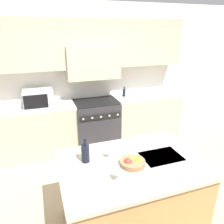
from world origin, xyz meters
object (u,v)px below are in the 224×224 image
at_px(microwave, 38,98).
at_px(wine_glass_far, 109,148).
at_px(oil_bottle_on_counter, 124,93).
at_px(wine_glass_near, 118,169).
at_px(wine_bottle, 85,153).
at_px(fruit_bowl, 132,162).
at_px(range_stove, 96,124).

xyz_separation_m(microwave, wine_glass_far, (0.67, -1.89, -0.07)).
distance_m(wine_glass_far, oil_bottle_on_counter, 2.18).
relative_size(wine_glass_near, wine_glass_far, 1.00).
bearing_deg(oil_bottle_on_counter, wine_bottle, -122.46).
bearing_deg(microwave, wine_glass_near, -74.73).
bearing_deg(wine_glass_far, wine_bottle, 174.57).
bearing_deg(microwave, fruit_bowl, -67.85).
xyz_separation_m(wine_glass_far, fruit_bowl, (0.18, -0.19, -0.10)).
relative_size(range_stove, wine_glass_far, 4.82).
relative_size(range_stove, fruit_bowl, 3.51).
relative_size(wine_bottle, wine_glass_far, 1.45).
relative_size(microwave, oil_bottle_on_counter, 2.48).
bearing_deg(range_stove, fruit_bowl, -94.63).
distance_m(range_stove, microwave, 1.20).
xyz_separation_m(microwave, wine_bottle, (0.41, -1.87, -0.10)).
bearing_deg(wine_glass_far, range_stove, 79.37).
distance_m(wine_glass_far, fruit_bowl, 0.29).
xyz_separation_m(range_stove, wine_glass_near, (-0.40, -2.26, 0.56)).
xyz_separation_m(wine_bottle, fruit_bowl, (0.44, -0.22, -0.07)).
bearing_deg(fruit_bowl, wine_glass_far, 133.41).
xyz_separation_m(wine_bottle, wine_glass_near, (0.21, -0.41, 0.03)).
relative_size(range_stove, wine_bottle, 3.33).
bearing_deg(fruit_bowl, wine_glass_near, -139.86).
bearing_deg(wine_glass_near, fruit_bowl, 40.14).
distance_m(fruit_bowl, oil_bottle_on_counter, 2.29).
distance_m(range_stove, oil_bottle_on_counter, 0.84).
relative_size(microwave, fruit_bowl, 1.87).
bearing_deg(range_stove, wine_bottle, -108.24).
bearing_deg(wine_glass_far, wine_glass_near, -96.40).
distance_m(microwave, wine_glass_near, 2.37).
xyz_separation_m(wine_glass_near, wine_glass_far, (0.04, 0.39, 0.00)).
relative_size(microwave, wine_bottle, 1.78).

